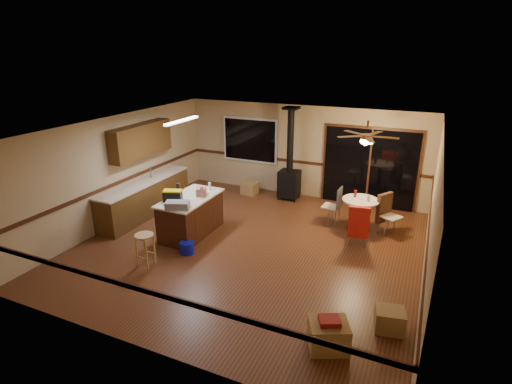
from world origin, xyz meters
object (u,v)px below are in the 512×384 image
Objects in this scene: bar_stool at (145,250)px; chair_right at (385,208)px; chair_near at (359,222)px; chair_left at (336,202)px; kitchen_island at (191,215)px; wood_stove at (289,174)px; box_under_window at (250,188)px; box_corner_a at (328,335)px; dining_table at (360,209)px; box_corner_b at (390,320)px; toolbox_grey at (177,205)px; blue_bucket at (187,248)px; toolbox_black at (173,196)px.

bar_stool is 5.38m from chair_right.
chair_left is at bearing 126.70° from chair_near.
wood_stove is at bearing 66.91° from kitchen_island.
box_under_window is at bearing 165.16° from chair_right.
box_under_window is 0.81× the size of box_corner_a.
dining_table is 1.87× the size of box_under_window.
bar_stool reaches higher than box_corner_b.
chair_right is at bearing 25.15° from kitchen_island.
bar_stool is 4.65m from box_corner_b.
toolbox_grey reaches higher than box_corner_b.
box_corner_a is at bearing -85.36° from dining_table.
blue_bucket is 3.80m from box_under_window.
kitchen_island is 3.92m from dining_table.
box_corner_a is at bearing -65.00° from wood_stove.
chair_right is (2.75, -1.15, -0.13)m from wood_stove.
chair_right is (0.54, 0.15, 0.07)m from dining_table.
box_under_window is (-3.39, 1.19, -0.35)m from dining_table.
dining_table reaches higher than box_corner_b.
toolbox_black is at bearing -152.27° from chair_right.
toolbox_black is at bearing -162.47° from chair_near.
bar_stool is at bearing 179.33° from box_corner_b.
toolbox_grey is (-1.18, -3.71, 0.25)m from wood_stove.
bar_stool is 4.88m from dining_table.
chair_left is (2.79, 2.51, -0.39)m from toolbox_grey.
chair_near is at bearing -30.43° from box_under_window.
wood_stove reaches higher than chair_near.
chair_right is 4.32m from box_corner_a.
toolbox_grey is 0.74× the size of bar_stool.
chair_right is (1.14, 0.05, 0.01)m from chair_left.
toolbox_black is 1.20m from blue_bucket.
toolbox_grey is at bearing -89.83° from box_under_window.
chair_near is 4.11m from box_under_window.
chair_right is 1.61× the size of box_corner_b.
chair_near is at bearing 28.15° from blue_bucket.
toolbox_grey is at bearing -107.59° from wood_stove.
chair_right is at bearing 37.12° from blue_bucket.
wood_stove is at bearing 5.14° from box_under_window.
kitchen_island is at bearing 88.15° from bar_stool.
chair_right reaches higher than bar_stool.
kitchen_island is 3.02× the size of box_corner_a.
box_corner_a is 1.08m from box_corner_b.
toolbox_grey reaches higher than dining_table.
toolbox_black reaches higher than bar_stool.
chair_right is (3.63, 2.75, 0.47)m from blue_bucket.
toolbox_grey is at bearing 167.74° from box_corner_b.
chair_left reaches higher than box_under_window.
kitchen_island reaches higher than dining_table.
kitchen_island is 3.33m from wood_stove.
bar_stool is at bearing -106.27° from wood_stove.
chair_left is (3.13, 2.19, -0.42)m from toolbox_black.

